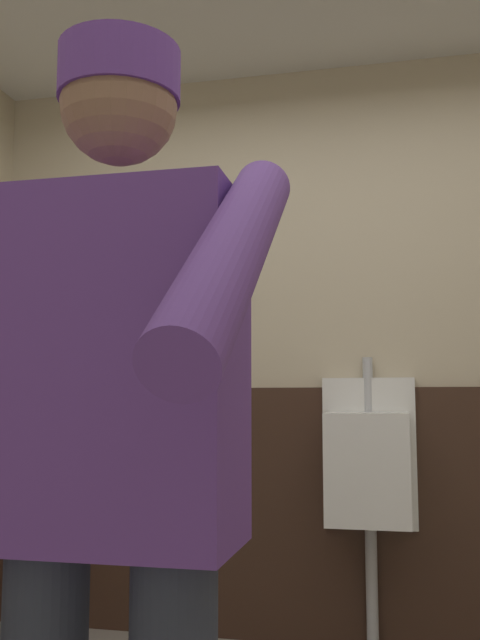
% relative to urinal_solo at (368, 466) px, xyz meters
% --- Properties ---
extents(wall_back, '(3.86, 0.12, 2.62)m').
position_rel_urinal_solo_xyz_m(wall_back, '(-0.17, 0.22, 0.53)').
color(wall_back, beige).
rests_on(wall_back, ground_plane).
extents(wainscot_band_back, '(3.26, 0.03, 1.11)m').
position_rel_urinal_solo_xyz_m(wainscot_band_back, '(-0.17, 0.14, -0.22)').
color(wainscot_band_back, '#382319').
rests_on(wainscot_band_back, ground_plane).
extents(urinal_solo, '(0.40, 0.34, 1.24)m').
position_rel_urinal_solo_xyz_m(urinal_solo, '(0.00, 0.00, 0.00)').
color(urinal_solo, white).
rests_on(urinal_solo, ground_plane).
extents(person, '(0.64, 0.60, 1.66)m').
position_rel_urinal_solo_xyz_m(person, '(-0.34, -1.93, 0.19)').
color(person, '#2D3342').
rests_on(person, ground_plane).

